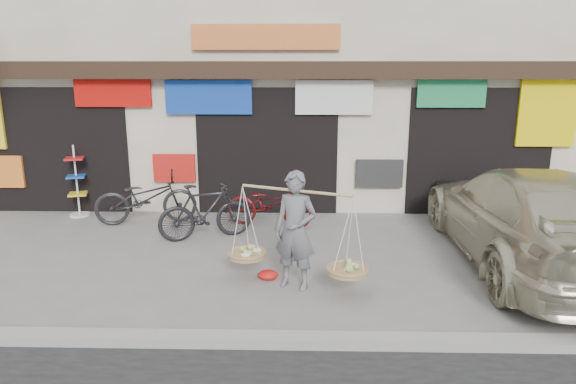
{
  "coord_description": "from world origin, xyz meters",
  "views": [
    {
      "loc": [
        0.71,
        -7.34,
        3.16
      ],
      "look_at": [
        0.51,
        0.9,
        1.11
      ],
      "focal_mm": 32.0,
      "sensor_mm": 36.0,
      "label": 1
    }
  ],
  "objects_px": {
    "bike_2": "(270,204)",
    "display_rack": "(77,188)",
    "street_vendor": "(295,235)",
    "suv": "(528,216)",
    "bike_0": "(146,198)",
    "bike_1": "(205,211)"
  },
  "relations": [
    {
      "from": "bike_0",
      "to": "bike_1",
      "type": "relative_size",
      "value": 1.16
    },
    {
      "from": "bike_2",
      "to": "suv",
      "type": "xyz_separation_m",
      "value": [
        4.28,
        -1.87,
        0.34
      ]
    },
    {
      "from": "bike_0",
      "to": "display_rack",
      "type": "bearing_deg",
      "value": 59.36
    },
    {
      "from": "bike_2",
      "to": "display_rack",
      "type": "relative_size",
      "value": 1.13
    },
    {
      "from": "bike_1",
      "to": "display_rack",
      "type": "relative_size",
      "value": 1.14
    },
    {
      "from": "bike_0",
      "to": "bike_2",
      "type": "height_order",
      "value": "bike_0"
    },
    {
      "from": "bike_2",
      "to": "display_rack",
      "type": "height_order",
      "value": "display_rack"
    },
    {
      "from": "bike_1",
      "to": "suv",
      "type": "height_order",
      "value": "suv"
    },
    {
      "from": "bike_1",
      "to": "bike_2",
      "type": "height_order",
      "value": "bike_1"
    },
    {
      "from": "bike_1",
      "to": "bike_2",
      "type": "xyz_separation_m",
      "value": [
        1.14,
        0.8,
        -0.07
      ]
    },
    {
      "from": "bike_1",
      "to": "display_rack",
      "type": "xyz_separation_m",
      "value": [
        -3.0,
        1.43,
        0.09
      ]
    },
    {
      "from": "bike_2",
      "to": "suv",
      "type": "distance_m",
      "value": 4.68
    },
    {
      "from": "suv",
      "to": "display_rack",
      "type": "distance_m",
      "value": 8.78
    },
    {
      "from": "suv",
      "to": "display_rack",
      "type": "relative_size",
      "value": 3.58
    },
    {
      "from": "bike_2",
      "to": "display_rack",
      "type": "xyz_separation_m",
      "value": [
        -4.13,
        0.63,
        0.16
      ]
    },
    {
      "from": "bike_0",
      "to": "bike_2",
      "type": "distance_m",
      "value": 2.53
    },
    {
      "from": "street_vendor",
      "to": "suv",
      "type": "height_order",
      "value": "street_vendor"
    },
    {
      "from": "bike_0",
      "to": "display_rack",
      "type": "distance_m",
      "value": 1.69
    },
    {
      "from": "street_vendor",
      "to": "suv",
      "type": "relative_size",
      "value": 0.37
    },
    {
      "from": "bike_2",
      "to": "street_vendor",
      "type": "bearing_deg",
      "value": -157.78
    },
    {
      "from": "display_rack",
      "to": "street_vendor",
      "type": "bearing_deg",
      "value": -37.12
    },
    {
      "from": "bike_0",
      "to": "display_rack",
      "type": "xyz_separation_m",
      "value": [
        -1.61,
        0.49,
        0.09
      ]
    }
  ]
}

